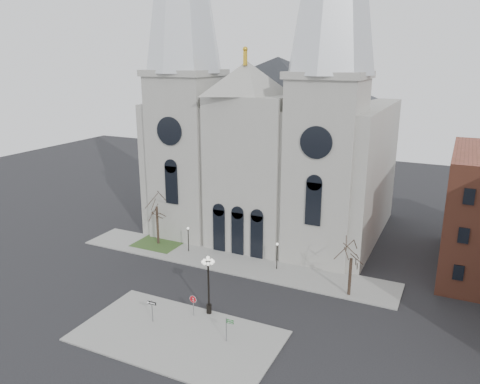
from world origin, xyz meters
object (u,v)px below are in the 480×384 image
at_px(globe_lamp, 208,278).
at_px(street_name_sign, 227,328).
at_px(one_way_sign, 152,307).
at_px(stop_sign, 193,301).

relative_size(globe_lamp, street_name_sign, 2.63).
xyz_separation_m(globe_lamp, one_way_sign, (-4.02, -3.57, -2.27)).
height_order(one_way_sign, street_name_sign, street_name_sign).
xyz_separation_m(stop_sign, street_name_sign, (4.83, -2.39, -0.20)).
relative_size(stop_sign, street_name_sign, 0.94).
bearing_deg(street_name_sign, stop_sign, 149.20).
bearing_deg(one_way_sign, globe_lamp, 39.14).
bearing_deg(stop_sign, street_name_sign, -2.33).
height_order(globe_lamp, one_way_sign, globe_lamp).
height_order(stop_sign, globe_lamp, globe_lamp).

